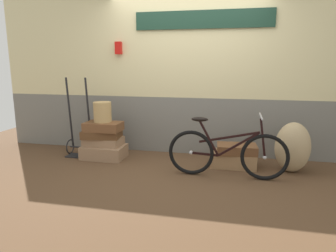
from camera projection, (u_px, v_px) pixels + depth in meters
ground at (178, 170)px, 4.49m from camera, size 8.52×5.20×0.06m
station_building at (189, 74)px, 5.03m from camera, size 6.52×0.74×2.61m
suitcase_0 at (104, 152)px, 4.93m from camera, size 0.67×0.45×0.20m
suitcase_1 at (103, 141)px, 4.94m from camera, size 0.61×0.40×0.12m
suitcase_2 at (102, 134)px, 4.91m from camera, size 0.63×0.45×0.12m
suitcase_3 at (103, 126)px, 4.85m from camera, size 0.57×0.37×0.14m
suitcase_4 at (233, 159)px, 4.55m from camera, size 0.66×0.43×0.21m
suitcase_5 at (237, 149)px, 4.47m from camera, size 0.59×0.39×0.13m
wicker_basket at (102, 112)px, 4.83m from camera, size 0.28×0.28×0.31m
luggage_trolley at (80, 136)px, 5.06m from camera, size 0.41×0.34×1.27m
burlap_sack at (293, 147)px, 4.26m from camera, size 0.47×0.40×0.70m
bicycle at (227, 153)px, 4.06m from camera, size 1.57×0.46×0.85m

